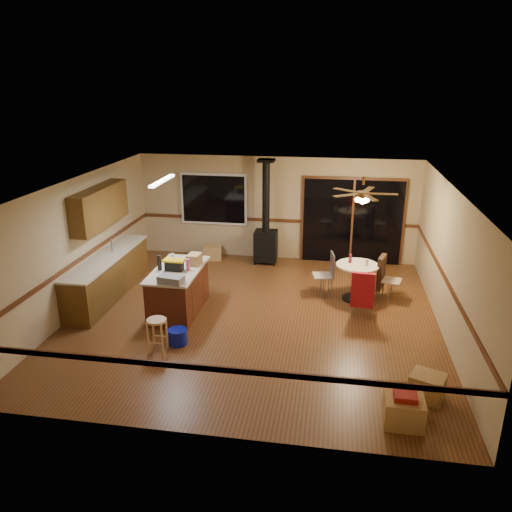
% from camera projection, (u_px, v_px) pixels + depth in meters
% --- Properties ---
extents(floor, '(7.00, 7.00, 0.00)m').
position_uv_depth(floor, '(254.00, 316.00, 9.74)').
color(floor, brown).
rests_on(floor, ground).
extents(ceiling, '(7.00, 7.00, 0.00)m').
position_uv_depth(ceiling, '(253.00, 185.00, 8.87)').
color(ceiling, silver).
rests_on(ceiling, ground).
extents(wall_back, '(7.00, 0.00, 7.00)m').
position_uv_depth(wall_back, '(276.00, 209.00, 12.56)').
color(wall_back, tan).
rests_on(wall_back, ground).
extents(wall_front, '(7.00, 0.00, 7.00)m').
position_uv_depth(wall_front, '(206.00, 347.00, 6.05)').
color(wall_front, tan).
rests_on(wall_front, ground).
extents(wall_left, '(0.00, 7.00, 7.00)m').
position_uv_depth(wall_left, '(79.00, 244.00, 9.83)').
color(wall_left, tan).
rests_on(wall_left, ground).
extents(wall_right, '(0.00, 7.00, 7.00)m').
position_uv_depth(wall_right, '(449.00, 264.00, 8.78)').
color(wall_right, tan).
rests_on(wall_right, ground).
extents(chair_rail, '(7.00, 7.00, 0.08)m').
position_uv_depth(chair_rail, '(253.00, 269.00, 9.40)').
color(chair_rail, '#4D2713').
rests_on(chair_rail, ground).
extents(window, '(1.72, 0.10, 1.32)m').
position_uv_depth(window, '(214.00, 199.00, 12.69)').
color(window, black).
rests_on(window, ground).
extents(sliding_door, '(2.52, 0.10, 2.10)m').
position_uv_depth(sliding_door, '(352.00, 222.00, 12.31)').
color(sliding_door, black).
rests_on(sliding_door, ground).
extents(lower_cabinets, '(0.60, 3.00, 0.86)m').
position_uv_depth(lower_cabinets, '(108.00, 277.00, 10.54)').
color(lower_cabinets, brown).
rests_on(lower_cabinets, ground).
extents(countertop, '(0.64, 3.04, 0.04)m').
position_uv_depth(countertop, '(106.00, 257.00, 10.39)').
color(countertop, '#C4B798').
rests_on(countertop, lower_cabinets).
extents(upper_cabinets, '(0.35, 2.00, 0.80)m').
position_uv_depth(upper_cabinets, '(100.00, 207.00, 10.26)').
color(upper_cabinets, brown).
rests_on(upper_cabinets, ground).
extents(kitchen_island, '(0.88, 1.68, 0.90)m').
position_uv_depth(kitchen_island, '(178.00, 290.00, 9.81)').
color(kitchen_island, '#4F2113').
rests_on(kitchen_island, ground).
extents(wood_stove, '(0.55, 0.50, 2.52)m').
position_uv_depth(wood_stove, '(266.00, 235.00, 12.36)').
color(wood_stove, black).
rests_on(wood_stove, ground).
extents(ceiling_fan, '(0.24, 0.24, 0.55)m').
position_uv_depth(ceiling_fan, '(363.00, 196.00, 9.77)').
color(ceiling_fan, brown).
rests_on(ceiling_fan, ceiling).
extents(fluorescent_strip, '(0.10, 1.20, 0.04)m').
position_uv_depth(fluorescent_strip, '(162.00, 181.00, 9.43)').
color(fluorescent_strip, white).
rests_on(fluorescent_strip, ceiling).
extents(toolbox_grey, '(0.48, 0.32, 0.14)m').
position_uv_depth(toolbox_grey, '(171.00, 280.00, 8.97)').
color(toolbox_grey, slate).
rests_on(toolbox_grey, kitchen_island).
extents(toolbox_black, '(0.34, 0.19, 0.19)m').
position_uv_depth(toolbox_black, '(174.00, 266.00, 9.57)').
color(toolbox_black, black).
rests_on(toolbox_black, kitchen_island).
extents(toolbox_yellow_lid, '(0.42, 0.23, 0.03)m').
position_uv_depth(toolbox_yellow_lid, '(174.00, 260.00, 9.54)').
color(toolbox_yellow_lid, gold).
rests_on(toolbox_yellow_lid, toolbox_black).
extents(box_on_island, '(0.26, 0.34, 0.21)m').
position_uv_depth(box_on_island, '(194.00, 259.00, 9.88)').
color(box_on_island, '#A37D48').
rests_on(box_on_island, kitchen_island).
extents(bottle_dark, '(0.11, 0.11, 0.29)m').
position_uv_depth(bottle_dark, '(159.00, 263.00, 9.58)').
color(bottle_dark, black).
rests_on(bottle_dark, kitchen_island).
extents(bottle_pink, '(0.09, 0.09, 0.24)m').
position_uv_depth(bottle_pink, '(188.00, 265.00, 9.56)').
color(bottle_pink, '#D84C8C').
rests_on(bottle_pink, kitchen_island).
extents(bottle_white, '(0.08, 0.08, 0.19)m').
position_uv_depth(bottle_white, '(173.00, 258.00, 9.99)').
color(bottle_white, white).
rests_on(bottle_white, kitchen_island).
extents(bar_stool, '(0.34, 0.34, 0.60)m').
position_uv_depth(bar_stool, '(157.00, 335.00, 8.40)').
color(bar_stool, tan).
rests_on(bar_stool, floor).
extents(blue_bucket, '(0.33, 0.33, 0.28)m').
position_uv_depth(blue_bucket, '(178.00, 337.00, 8.69)').
color(blue_bucket, '#0B15A0').
rests_on(blue_bucket, floor).
extents(dining_table, '(0.87, 0.87, 0.78)m').
position_uv_depth(dining_table, '(357.00, 276.00, 10.33)').
color(dining_table, black).
rests_on(dining_table, ground).
extents(glass_red, '(0.09, 0.09, 0.18)m').
position_uv_depth(glass_red, '(350.00, 258.00, 10.33)').
color(glass_red, '#590C14').
rests_on(glass_red, dining_table).
extents(glass_cream, '(0.07, 0.07, 0.15)m').
position_uv_depth(glass_cream, '(367.00, 262.00, 10.15)').
color(glass_cream, beige).
rests_on(glass_cream, dining_table).
extents(chair_left, '(0.47, 0.47, 0.51)m').
position_uv_depth(chair_left, '(328.00, 269.00, 10.51)').
color(chair_left, tan).
rests_on(chair_left, ground).
extents(chair_near, '(0.46, 0.49, 0.70)m').
position_uv_depth(chair_near, '(363.00, 290.00, 9.47)').
color(chair_near, tan).
rests_on(chair_near, ground).
extents(chair_right, '(0.56, 0.53, 0.70)m').
position_uv_depth(chair_right, '(383.00, 273.00, 10.32)').
color(chair_right, tan).
rests_on(chair_right, ground).
extents(box_under_window, '(0.51, 0.44, 0.36)m').
position_uv_depth(box_under_window, '(213.00, 252.00, 12.80)').
color(box_under_window, '#A37D48').
rests_on(box_under_window, floor).
extents(box_corner_a, '(0.52, 0.44, 0.39)m').
position_uv_depth(box_corner_a, '(404.00, 411.00, 6.64)').
color(box_corner_a, '#A37D48').
rests_on(box_corner_a, floor).
extents(box_corner_b, '(0.59, 0.55, 0.38)m').
position_uv_depth(box_corner_b, '(427.00, 387.00, 7.19)').
color(box_corner_b, '#A37D48').
rests_on(box_corner_b, floor).
extents(box_small_red, '(0.30, 0.25, 0.08)m').
position_uv_depth(box_small_red, '(405.00, 396.00, 6.56)').
color(box_small_red, maroon).
rests_on(box_small_red, box_corner_a).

